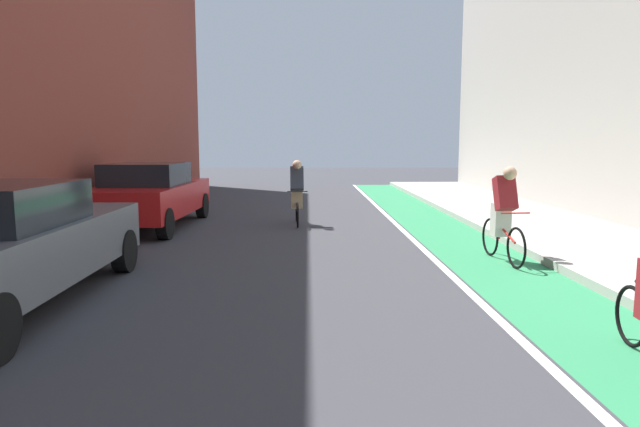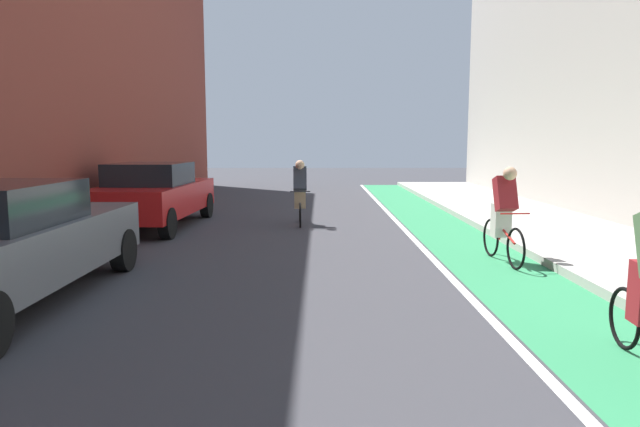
% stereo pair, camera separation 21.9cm
% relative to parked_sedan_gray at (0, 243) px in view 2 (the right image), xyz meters
% --- Properties ---
extents(ground_plane, '(72.38, 72.38, 0.00)m').
position_rel_parked_sedan_gray_xyz_m(ground_plane, '(3.28, 1.15, -0.79)').
color(ground_plane, '#38383D').
extents(bike_lane_paint, '(1.60, 32.90, 0.00)m').
position_rel_parked_sedan_gray_xyz_m(bike_lane_paint, '(6.81, 3.15, -0.79)').
color(bike_lane_paint, '#2D8451').
rests_on(bike_lane_paint, ground).
extents(lane_divider_stripe, '(0.12, 32.90, 0.00)m').
position_rel_parked_sedan_gray_xyz_m(lane_divider_stripe, '(5.91, 3.15, -0.79)').
color(lane_divider_stripe, white).
rests_on(lane_divider_stripe, ground).
extents(sidewalk_right, '(3.25, 32.90, 0.14)m').
position_rel_parked_sedan_gray_xyz_m(sidewalk_right, '(9.23, 3.15, -0.72)').
color(sidewalk_right, '#A8A59E').
rests_on(sidewalk_right, ground).
extents(parked_sedan_gray, '(1.96, 4.76, 1.53)m').
position_rel_parked_sedan_gray_xyz_m(parked_sedan_gray, '(0.00, 0.00, 0.00)').
color(parked_sedan_gray, '#595B60').
rests_on(parked_sedan_gray, ground).
extents(parked_sedan_red, '(2.05, 4.56, 1.53)m').
position_rel_parked_sedan_gray_xyz_m(parked_sedan_red, '(-0.00, 6.46, -0.00)').
color(parked_sedan_red, red).
rests_on(parked_sedan_red, ground).
extents(cyclist_trailing, '(0.48, 1.72, 1.62)m').
position_rel_parked_sedan_gray_xyz_m(cyclist_trailing, '(7.01, 2.51, 0.06)').
color(cyclist_trailing, black).
rests_on(cyclist_trailing, ground).
extents(cyclist_far, '(0.48, 1.66, 1.58)m').
position_rel_parked_sedan_gray_xyz_m(cyclist_far, '(3.46, 6.86, 0.02)').
color(cyclist_far, black).
rests_on(cyclist_far, ground).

